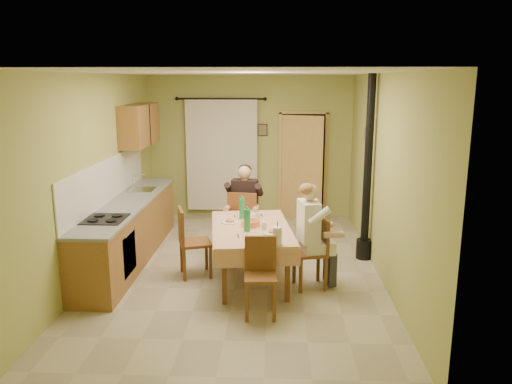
{
  "coord_description": "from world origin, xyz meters",
  "views": [
    {
      "loc": [
        0.55,
        -6.8,
        2.71
      ],
      "look_at": [
        0.25,
        0.1,
        1.15
      ],
      "focal_mm": 35.0,
      "sensor_mm": 36.0,
      "label": 1
    }
  ],
  "objects_px": {
    "dining_table": "(251,253)",
    "chair_right": "(311,266)",
    "man_right": "(311,224)",
    "stove_flue": "(367,194)",
    "chair_left": "(195,256)",
    "man_far": "(244,199)",
    "chair_far": "(244,235)",
    "chair_near": "(261,292)"
  },
  "relations": [
    {
      "from": "chair_right",
      "to": "dining_table",
      "type": "bearing_deg",
      "value": 62.66
    },
    {
      "from": "chair_far",
      "to": "stove_flue",
      "type": "bearing_deg",
      "value": 0.89
    },
    {
      "from": "chair_left",
      "to": "man_right",
      "type": "bearing_deg",
      "value": 60.87
    },
    {
      "from": "chair_right",
      "to": "man_far",
      "type": "relative_size",
      "value": 0.69
    },
    {
      "from": "chair_right",
      "to": "chair_left",
      "type": "relative_size",
      "value": 0.97
    },
    {
      "from": "chair_far",
      "to": "chair_near",
      "type": "relative_size",
      "value": 1.1
    },
    {
      "from": "chair_left",
      "to": "stove_flue",
      "type": "xyz_separation_m",
      "value": [
        2.5,
        0.8,
        0.73
      ]
    },
    {
      "from": "chair_far",
      "to": "chair_left",
      "type": "relative_size",
      "value": 1.04
    },
    {
      "from": "dining_table",
      "to": "chair_left",
      "type": "distance_m",
      "value": 0.82
    },
    {
      "from": "man_right",
      "to": "stove_flue",
      "type": "bearing_deg",
      "value": -51.16
    },
    {
      "from": "man_right",
      "to": "chair_near",
      "type": "bearing_deg",
      "value": 130.77
    },
    {
      "from": "dining_table",
      "to": "chair_left",
      "type": "height_order",
      "value": "chair_left"
    },
    {
      "from": "stove_flue",
      "to": "chair_left",
      "type": "bearing_deg",
      "value": -162.2
    },
    {
      "from": "man_far",
      "to": "stove_flue",
      "type": "relative_size",
      "value": 0.5
    },
    {
      "from": "chair_right",
      "to": "man_far",
      "type": "distance_m",
      "value": 1.76
    },
    {
      "from": "dining_table",
      "to": "man_right",
      "type": "bearing_deg",
      "value": -22.79
    },
    {
      "from": "dining_table",
      "to": "chair_near",
      "type": "relative_size",
      "value": 2.03
    },
    {
      "from": "dining_table",
      "to": "chair_far",
      "type": "xyz_separation_m",
      "value": [
        -0.17,
        1.12,
        -0.09
      ]
    },
    {
      "from": "chair_far",
      "to": "stove_flue",
      "type": "xyz_separation_m",
      "value": [
        1.87,
        -0.19,
        0.73
      ]
    },
    {
      "from": "chair_left",
      "to": "chair_near",
      "type": "bearing_deg",
      "value": 22.17
    },
    {
      "from": "dining_table",
      "to": "chair_right",
      "type": "xyz_separation_m",
      "value": [
        0.8,
        -0.21,
        -0.09
      ]
    },
    {
      "from": "chair_far",
      "to": "dining_table",
      "type": "bearing_deg",
      "value": -74.65
    },
    {
      "from": "chair_right",
      "to": "stove_flue",
      "type": "relative_size",
      "value": 0.34
    },
    {
      "from": "man_right",
      "to": "man_far",
      "type": "bearing_deg",
      "value": 22.81
    },
    {
      "from": "man_right",
      "to": "chair_far",
      "type": "bearing_deg",
      "value": 23.17
    },
    {
      "from": "chair_left",
      "to": "stove_flue",
      "type": "height_order",
      "value": "stove_flue"
    },
    {
      "from": "chair_far",
      "to": "chair_right",
      "type": "xyz_separation_m",
      "value": [
        0.97,
        -1.33,
        -0.0
      ]
    },
    {
      "from": "chair_near",
      "to": "stove_flue",
      "type": "relative_size",
      "value": 0.33
    },
    {
      "from": "chair_near",
      "to": "dining_table",
      "type": "bearing_deg",
      "value": -83.76
    },
    {
      "from": "chair_far",
      "to": "chair_left",
      "type": "xyz_separation_m",
      "value": [
        -0.64,
        -0.99,
        -0.0
      ]
    },
    {
      "from": "chair_far",
      "to": "man_right",
      "type": "height_order",
      "value": "man_right"
    },
    {
      "from": "dining_table",
      "to": "stove_flue",
      "type": "relative_size",
      "value": 0.67
    },
    {
      "from": "man_far",
      "to": "stove_flue",
      "type": "distance_m",
      "value": 1.88
    },
    {
      "from": "chair_left",
      "to": "dining_table",
      "type": "bearing_deg",
      "value": 64.1
    },
    {
      "from": "dining_table",
      "to": "man_far",
      "type": "distance_m",
      "value": 1.25
    },
    {
      "from": "dining_table",
      "to": "chair_near",
      "type": "distance_m",
      "value": 1.07
    },
    {
      "from": "chair_far",
      "to": "chair_near",
      "type": "height_order",
      "value": "chair_far"
    },
    {
      "from": "man_far",
      "to": "man_right",
      "type": "xyz_separation_m",
      "value": [
        0.96,
        -1.35,
        0.0
      ]
    },
    {
      "from": "chair_left",
      "to": "stove_flue",
      "type": "bearing_deg",
      "value": 90.53
    },
    {
      "from": "chair_left",
      "to": "man_right",
      "type": "height_order",
      "value": "man_right"
    },
    {
      "from": "chair_far",
      "to": "man_far",
      "type": "xyz_separation_m",
      "value": [
        0.0,
        0.02,
        0.59
      ]
    },
    {
      "from": "chair_near",
      "to": "man_far",
      "type": "distance_m",
      "value": 2.29
    }
  ]
}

